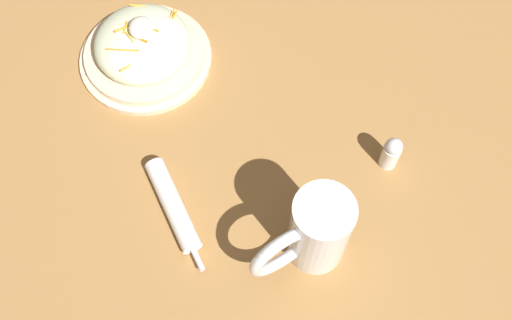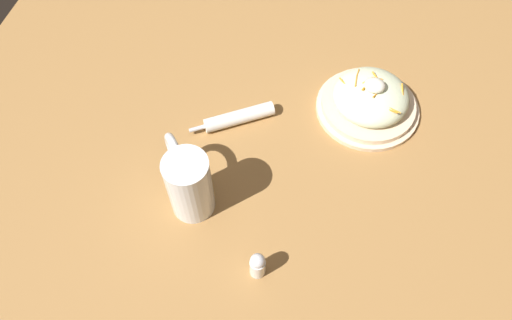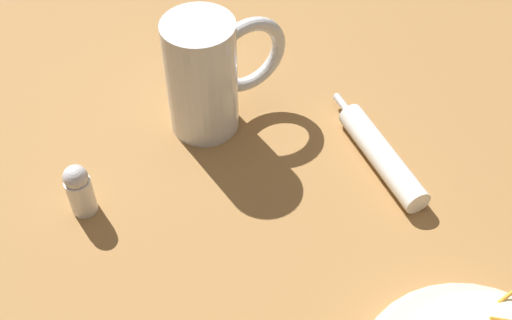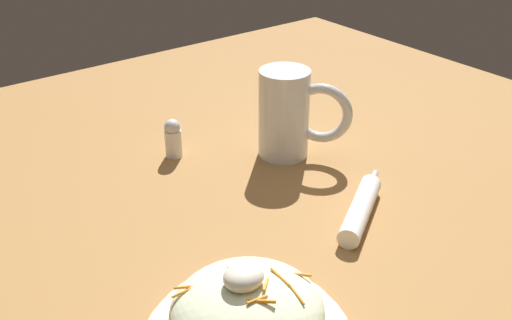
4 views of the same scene
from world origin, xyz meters
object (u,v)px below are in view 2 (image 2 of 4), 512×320
at_px(beer_mug, 189,185).
at_px(napkin_roll, 239,117).
at_px(salt_shaker, 258,265).
at_px(salad_plate, 370,100).

relative_size(beer_mug, napkin_roll, 0.88).
bearing_deg(salt_shaker, salad_plate, -110.52).
height_order(beer_mug, napkin_roll, beer_mug).
xyz_separation_m(salad_plate, beer_mug, (0.32, 0.31, 0.04)).
height_order(salad_plate, salt_shaker, salad_plate).
bearing_deg(napkin_roll, beer_mug, 79.06).
bearing_deg(salad_plate, beer_mug, 44.51).
relative_size(beer_mug, salt_shaker, 2.21).
bearing_deg(salt_shaker, napkin_roll, -70.41).
height_order(beer_mug, salt_shaker, beer_mug).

